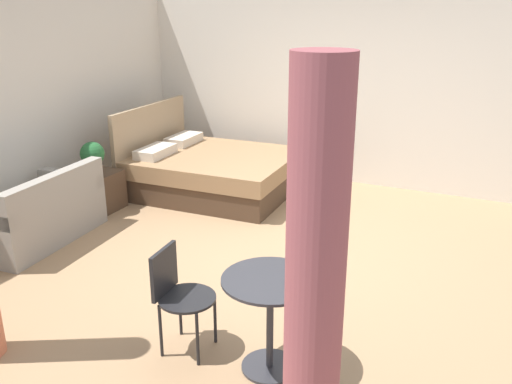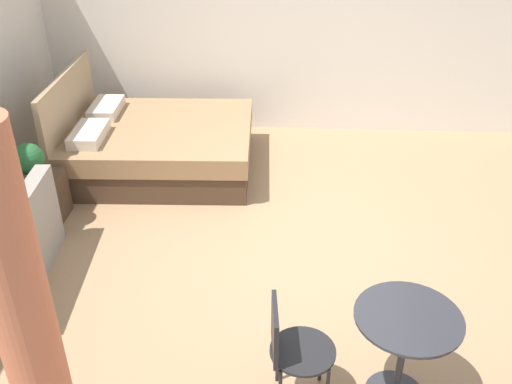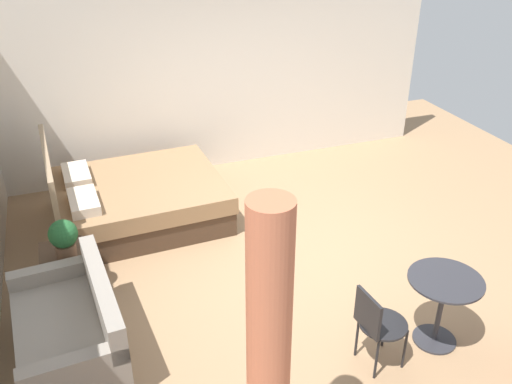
# 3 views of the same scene
# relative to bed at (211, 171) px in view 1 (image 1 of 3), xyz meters

# --- Properties ---
(ground_plane) EXTENTS (8.48, 9.51, 0.02)m
(ground_plane) POSITION_rel_bed_xyz_m (-1.44, -1.59, -0.31)
(ground_plane) COLOR #9E7A56
(wall_back) EXTENTS (8.48, 0.12, 2.73)m
(wall_back) POSITION_rel_bed_xyz_m (-1.44, 1.66, 1.07)
(wall_back) COLOR silver
(wall_back) RESTS_ON ground
(wall_right) EXTENTS (0.12, 6.51, 2.73)m
(wall_right) POSITION_rel_bed_xyz_m (1.30, -1.59, 1.07)
(wall_right) COLOR silver
(wall_right) RESTS_ON ground
(bed) EXTENTS (1.82, 2.13, 1.14)m
(bed) POSITION_rel_bed_xyz_m (0.00, 0.00, 0.00)
(bed) COLOR #473323
(bed) RESTS_ON ground
(couch) EXTENTS (1.52, 0.95, 0.79)m
(couch) POSITION_rel_bed_xyz_m (-2.24, 0.92, -0.02)
(couch) COLOR gray
(couch) RESTS_ON ground
(nightstand) EXTENTS (0.54, 0.45, 0.49)m
(nightstand) POSITION_rel_bed_xyz_m (-1.22, 0.92, -0.05)
(nightstand) COLOR #473323
(nightstand) RESTS_ON ground
(potted_plant) EXTENTS (0.29, 0.29, 0.42)m
(potted_plant) POSITION_rel_bed_xyz_m (-1.32, 0.87, 0.43)
(potted_plant) COLOR brown
(potted_plant) RESTS_ON nightstand
(balcony_table) EXTENTS (0.67, 0.67, 0.72)m
(balcony_table) POSITION_rel_bed_xyz_m (-3.19, -2.28, 0.21)
(balcony_table) COLOR #2D2D33
(balcony_table) RESTS_ON ground
(cafe_chair_near_window) EXTENTS (0.46, 0.46, 0.80)m
(cafe_chair_near_window) POSITION_rel_bed_xyz_m (-3.25, -1.56, 0.20)
(cafe_chair_near_window) COLOR black
(cafe_chair_near_window) RESTS_ON ground
(curtain_left) EXTENTS (0.30, 0.30, 2.29)m
(curtain_left) POSITION_rel_bed_xyz_m (-3.94, -2.84, 0.85)
(curtain_left) COLOR #994C51
(curtain_left) RESTS_ON ground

